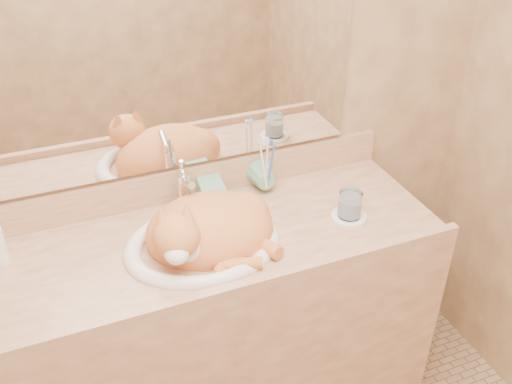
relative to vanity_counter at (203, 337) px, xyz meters
name	(u,v)px	position (x,y,z in m)	size (l,w,h in m)	color
wall_back	(163,93)	(0.00, 0.28, 0.82)	(2.40, 0.02, 2.50)	brown
vanity_counter	(203,337)	(0.00, 0.00, 0.00)	(1.60, 0.55, 0.85)	#945F42
mirror	(160,52)	(0.00, 0.26, 0.97)	(1.30, 0.02, 0.80)	white
sink_basin	(201,226)	(0.02, -0.02, 0.50)	(0.48, 0.40, 0.15)	white
faucet	(184,190)	(0.02, 0.17, 0.52)	(0.05, 0.13, 0.19)	silver
cat	(207,228)	(0.03, -0.02, 0.49)	(0.41, 0.34, 0.22)	#C5652D
soap_dispenser	(215,190)	(0.11, 0.13, 0.52)	(0.08, 0.09, 0.19)	#66A488
toothbrush_cup	(267,184)	(0.32, 0.17, 0.47)	(0.11, 0.11, 0.10)	#66A488
toothbrushes	(267,163)	(0.32, 0.17, 0.56)	(0.04, 0.04, 0.23)	white
saucer	(349,217)	(0.52, -0.06, 0.43)	(0.12, 0.12, 0.01)	white
water_glass	(350,204)	(0.52, -0.06, 0.48)	(0.08, 0.08, 0.09)	silver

